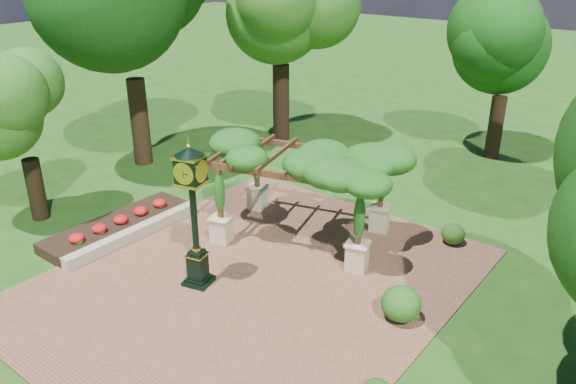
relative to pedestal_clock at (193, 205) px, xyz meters
The scene contains 13 objects.
ground 2.68m from the pedestal_clock, ahead, with size 120.00×120.00×0.00m, color #1E4714.
brick_plaza 2.86m from the pedestal_clock, 43.02° to the left, with size 10.00×12.00×0.04m, color brown.
border_wall 4.16m from the pedestal_clock, behind, with size 0.35×5.00×0.40m, color #C6B793.
flower_bed 4.94m from the pedestal_clock, behind, with size 1.50×5.00×0.36m, color red.
pedestal_clock is the anchor object (origin of this frame).
pergola 4.03m from the pedestal_clock, 81.71° to the left, with size 5.75×4.42×3.20m.
sundial 9.05m from the pedestal_clock, 89.75° to the left, with size 0.73×0.73×1.12m.
shrub_mid 5.84m from the pedestal_clock, 20.76° to the left, with size 0.99×0.99×0.90m, color #245818.
shrub_back 8.19m from the pedestal_clock, 54.51° to the left, with size 0.73×0.73×0.66m, color #2C5919.
tree_west_near 10.94m from the pedestal_clock, 149.64° to the left, with size 5.28×5.28×9.36m.
tree_west_far 13.51m from the pedestal_clock, 118.57° to the left, with size 4.42×4.42×9.15m.
tree_north 15.47m from the pedestal_clock, 79.61° to the left, with size 3.65×3.65×7.02m.
tree_southwest 7.41m from the pedestal_clock, behind, with size 2.85×2.85×5.54m.
Camera 1 is at (8.94, -8.90, 8.60)m, focal length 35.00 mm.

